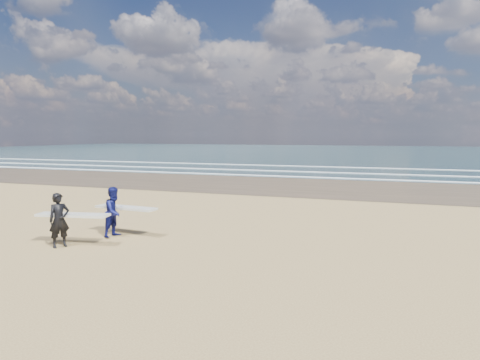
% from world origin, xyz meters
% --- Properties ---
extents(ocean, '(220.00, 100.00, 0.02)m').
position_xyz_m(ocean, '(20.00, 72.00, 0.01)').
color(ocean, '#1B373C').
rests_on(ocean, ground).
extents(surfer_near, '(2.26, 1.18, 1.63)m').
position_xyz_m(surfer_near, '(-0.33, -0.04, 0.83)').
color(surfer_near, black).
rests_on(surfer_near, ground).
extents(surfer_far, '(2.23, 1.13, 1.64)m').
position_xyz_m(surfer_far, '(0.38, 1.62, 0.83)').
color(surfer_far, '#0E1150').
rests_on(surfer_far, ground).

